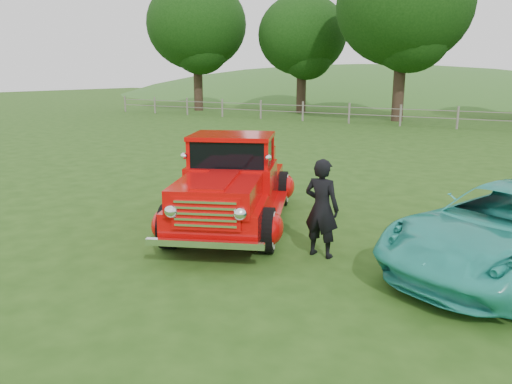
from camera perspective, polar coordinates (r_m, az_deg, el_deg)
The scene contains 9 objects.
ground at distance 8.06m, azimuth -4.03°, elevation -7.66°, with size 140.00×140.00×0.00m, color #234712.
distant_hills at distance 66.58m, azimuth 23.29°, elevation 5.94°, with size 116.00×60.00×18.00m.
fence_line at distance 28.59m, azimuth 22.05°, elevation 7.87°, with size 48.00×0.12×1.20m.
tree_far_west at distance 40.47m, azimuth -6.80°, elevation 18.44°, with size 7.60×7.60×9.93m.
tree_mid_west at distance 37.95m, azimuth 5.32°, elevation 17.40°, with size 6.40×6.40×8.46m.
tree_near_west at distance 32.49m, azimuth 16.57°, elevation 19.82°, with size 8.00×8.00×10.42m.
red_pickup at distance 9.68m, azimuth -2.63°, elevation 0.89°, with size 3.58×5.27×1.78m.
teal_sedan at distance 8.30m, azimuth 27.24°, elevation -3.88°, with size 2.13×4.61×1.28m, color teal.
man at distance 8.01m, azimuth 7.51°, elevation -1.84°, with size 0.58×0.38×1.60m, color black.
Camera 1 is at (4.30, -6.17, 2.90)m, focal length 35.00 mm.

